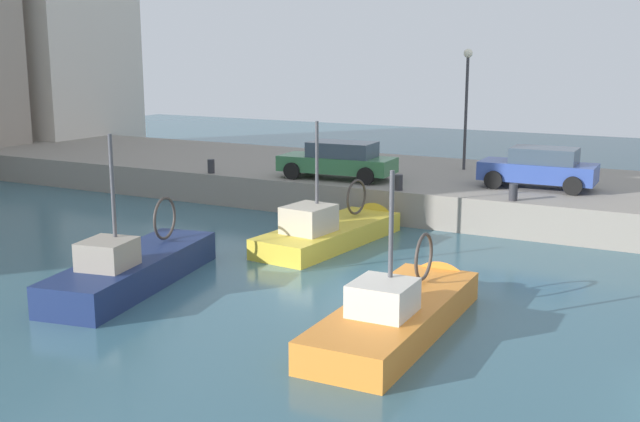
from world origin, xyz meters
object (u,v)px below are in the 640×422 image
at_px(fishing_boat_yellow, 336,238).
at_px(parked_car_green, 338,160).
at_px(fishing_boat_navy, 140,279).
at_px(mooring_bollard_north, 211,166).
at_px(parked_car_blue, 539,168).
at_px(fishing_boat_orange, 402,323).
at_px(quay_streetlamp, 467,89).
at_px(mooring_bollard_mid, 399,182).
at_px(mooring_bollard_south, 513,192).

relative_size(fishing_boat_yellow, parked_car_green, 1.51).
bearing_deg(fishing_boat_navy, mooring_bollard_north, 26.04).
bearing_deg(parked_car_blue, fishing_boat_navy, 148.80).
xyz_separation_m(fishing_boat_orange, mooring_bollard_north, (9.51, 12.08, 1.39)).
bearing_deg(quay_streetlamp, mooring_bollard_mid, 174.81).
bearing_deg(fishing_boat_navy, parked_car_blue, -31.20).
relative_size(fishing_boat_yellow, parked_car_blue, 1.69).
bearing_deg(mooring_bollard_mid, parked_car_blue, -57.51).
bearing_deg(parked_car_blue, mooring_bollard_south, 175.72).
distance_m(parked_car_green, mooring_bollard_south, 7.06).
xyz_separation_m(parked_car_blue, quay_streetlamp, (2.98, 3.69, 2.52)).
height_order(fishing_boat_yellow, mooring_bollard_mid, fishing_boat_yellow).
distance_m(fishing_boat_yellow, mooring_bollard_south, 5.96).
xyz_separation_m(fishing_boat_navy, parked_car_blue, (12.34, -7.48, 1.85)).
xyz_separation_m(fishing_boat_navy, mooring_bollard_south, (9.67, -7.28, 1.38)).
relative_size(mooring_bollard_north, quay_streetlamp, 0.11).
height_order(parked_car_green, mooring_bollard_south, parked_car_green).
height_order(fishing_boat_orange, mooring_bollard_north, fishing_boat_orange).
distance_m(fishing_boat_yellow, mooring_bollard_north, 8.11).
bearing_deg(fishing_boat_yellow, quay_streetlamp, -7.91).
height_order(mooring_bollard_south, mooring_bollard_mid, same).
relative_size(parked_car_blue, quay_streetlamp, 0.83).
height_order(parked_car_blue, quay_streetlamp, quay_streetlamp).
xyz_separation_m(fishing_boat_orange, parked_car_green, (10.68, 7.03, 1.83)).
bearing_deg(parked_car_blue, fishing_boat_yellow, 140.65).
xyz_separation_m(fishing_boat_yellow, parked_car_blue, (6.02, -4.94, 1.82)).
relative_size(parked_car_blue, parked_car_green, 0.89).
distance_m(fishing_boat_navy, parked_car_green, 11.00).
xyz_separation_m(mooring_bollard_south, mooring_bollard_north, (0.00, 12.00, 0.00)).
distance_m(fishing_boat_orange, quay_streetlamp, 16.17).
xyz_separation_m(fishing_boat_orange, parked_car_blue, (12.18, -0.12, 1.85)).
bearing_deg(quay_streetlamp, fishing_boat_navy, 166.11).
bearing_deg(mooring_bollard_mid, parked_car_green, 68.35).
xyz_separation_m(fishing_boat_yellow, mooring_bollard_south, (3.35, -4.74, 1.36)).
distance_m(fishing_boat_orange, mooring_bollard_south, 9.61).
xyz_separation_m(parked_car_blue, parked_car_green, (-1.51, 7.14, -0.02)).
bearing_deg(fishing_boat_yellow, parked_car_blue, -39.35).
bearing_deg(quay_streetlamp, parked_car_green, 142.35).
distance_m(mooring_bollard_south, mooring_bollard_mid, 4.00).
bearing_deg(mooring_bollard_north, parked_car_green, -76.98).
height_order(mooring_bollard_mid, mooring_bollard_north, same).
bearing_deg(fishing_boat_yellow, mooring_bollard_south, -54.76).
relative_size(parked_car_green, mooring_bollard_mid, 8.13).
xyz_separation_m(parked_car_green, mooring_bollard_mid, (-1.17, -2.94, -0.44)).
distance_m(fishing_boat_yellow, parked_car_blue, 8.00).
bearing_deg(fishing_boat_yellow, mooring_bollard_mid, -12.43).
relative_size(fishing_boat_yellow, mooring_bollard_mid, 12.28).
height_order(parked_car_green, mooring_bollard_mid, parked_car_green).
bearing_deg(quay_streetlamp, mooring_bollard_north, 123.57).
distance_m(fishing_boat_navy, quay_streetlamp, 16.37).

